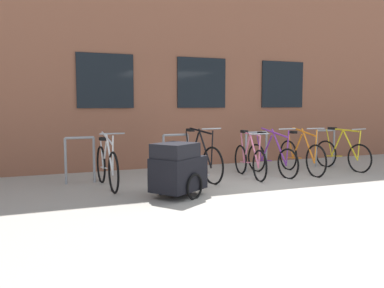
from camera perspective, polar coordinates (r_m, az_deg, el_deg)
name	(u,v)px	position (r m, az deg, el deg)	size (l,w,h in m)	color
ground_plane	(271,189)	(7.88, 10.74, -6.01)	(42.00, 42.00, 0.00)	#9E998E
storefront_building	(154,49)	(14.37, -5.23, 12.83)	(28.00, 7.95, 6.80)	brown
bike_rack	(218,149)	(9.34, 3.51, -0.68)	(6.60, 0.05, 0.92)	gray
bicycle_white	(107,166)	(7.99, -11.54, -2.96)	(0.44, 1.83, 1.07)	black
bicycle_yellow	(342,154)	(10.56, 19.77, -1.25)	(0.44, 1.68, 1.02)	black
bicycle_purple	(271,158)	(9.36, 10.79, -1.89)	(0.44, 1.74, 1.07)	black
bicycle_pink	(250,160)	(8.97, 7.87, -2.16)	(0.44, 1.65, 1.01)	black
bicycle_orange	(301,156)	(9.72, 14.69, -1.58)	(0.44, 1.79, 1.07)	black
bicycle_black	(199,160)	(8.59, 0.92, -2.19)	(0.44, 1.80, 1.11)	black
bike_trailer	(178,169)	(7.01, -1.96, -3.41)	(1.38, 1.07, 0.93)	black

